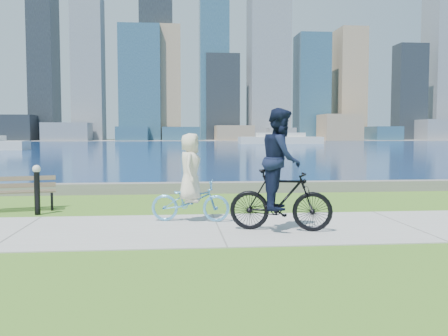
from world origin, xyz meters
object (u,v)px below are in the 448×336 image
(park_bench, at_px, (21,190))
(cyclist_man, at_px, (281,180))
(bollard_lamp, at_px, (37,186))
(cyclist_woman, at_px, (190,189))

(park_bench, relative_size, cyclist_man, 0.72)
(bollard_lamp, bearing_deg, park_bench, 128.41)
(park_bench, height_order, cyclist_woman, cyclist_woman)
(bollard_lamp, height_order, cyclist_man, cyclist_man)
(bollard_lamp, xyz_separation_m, cyclist_man, (5.41, -2.59, 0.35))
(park_bench, relative_size, cyclist_woman, 0.90)
(park_bench, xyz_separation_m, cyclist_woman, (4.23, -2.07, 0.22))
(cyclist_woman, bearing_deg, cyclist_man, -115.35)
(bollard_lamp, distance_m, cyclist_man, 6.00)
(park_bench, xyz_separation_m, cyclist_man, (5.99, -3.33, 0.51))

